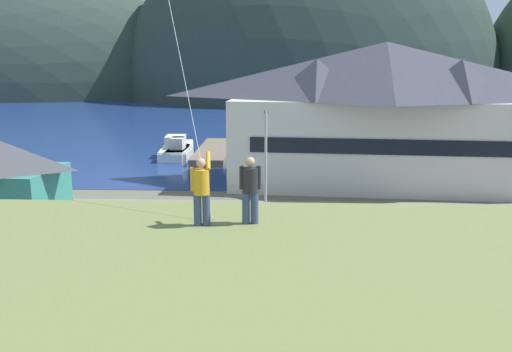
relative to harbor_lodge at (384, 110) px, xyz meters
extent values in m
plane|color=#66604C|center=(-9.67, -20.85, -5.84)|extent=(600.00, 600.00, 0.00)
cube|color=gray|center=(-9.67, -15.85, -5.79)|extent=(40.00, 20.00, 0.10)
cube|color=navy|center=(-9.67, 39.15, -5.82)|extent=(360.00, 84.00, 0.03)
ellipsoid|color=#2D3D33|center=(-0.97, 95.59, -5.84)|extent=(89.58, 73.19, 92.97)
cube|color=beige|center=(0.01, 0.10, -2.46)|extent=(23.72, 11.15, 6.77)
cube|color=black|center=(-0.37, -4.61, -2.12)|extent=(19.54, 1.63, 1.10)
pyramid|color=#3D3D47|center=(0.01, 0.10, 3.03)|extent=(25.18, 12.19, 4.21)
pyramid|color=#3D3D47|center=(-5.29, -1.12, 2.42)|extent=(5.54, 5.54, 2.95)
pyramid|color=#3D3D47|center=(5.05, -1.94, 2.42)|extent=(5.54, 5.54, 2.95)
cube|color=#338475|center=(-24.19, -12.28, -4.06)|extent=(6.66, 5.29, 3.56)
cube|color=#70604C|center=(-14.68, 12.56, -5.49)|extent=(3.20, 13.57, 0.70)
cube|color=silver|center=(-17.89, 10.23, -5.39)|extent=(2.02, 5.71, 0.90)
cube|color=white|center=(-17.89, 10.23, -4.86)|extent=(1.96, 5.54, 0.16)
cube|color=silver|center=(-17.91, 9.81, -4.23)|extent=(1.33, 1.74, 1.10)
cube|color=#A8A399|center=(-11.35, 14.91, -5.39)|extent=(2.18, 6.30, 0.90)
cube|color=#B7B2A8|center=(-11.35, 14.91, -4.86)|extent=(2.11, 6.11, 0.16)
cube|color=silver|center=(-11.37, 14.44, -4.23)|extent=(1.45, 1.91, 1.10)
cube|color=silver|center=(-18.41, 11.72, -5.39)|extent=(3.34, 8.67, 0.90)
cube|color=white|center=(-18.41, 11.72, -4.86)|extent=(3.24, 8.41, 0.16)
cube|color=silver|center=(-18.36, 11.09, -4.23)|extent=(2.09, 2.68, 1.10)
cube|color=silver|center=(-3.96, -21.12, -5.02)|extent=(4.29, 2.01, 0.80)
cube|color=beige|center=(-4.11, -21.12, -4.27)|extent=(2.18, 1.70, 0.70)
cube|color=black|center=(-4.11, -21.12, -4.30)|extent=(2.22, 1.74, 0.32)
cylinder|color=black|center=(-2.65, -22.11, -5.42)|extent=(0.65, 0.25, 0.64)
cylinder|color=black|center=(-2.56, -20.28, -5.42)|extent=(0.65, 0.25, 0.64)
cylinder|color=black|center=(-5.37, -21.97, -5.42)|extent=(0.65, 0.25, 0.64)
cylinder|color=black|center=(-5.28, -20.14, -5.42)|extent=(0.65, 0.25, 0.64)
cube|color=black|center=(-19.19, -20.17, -5.02)|extent=(4.22, 1.85, 0.80)
cube|color=black|center=(-19.34, -20.17, -4.27)|extent=(2.12, 1.62, 0.70)
cube|color=black|center=(-19.34, -20.17, -4.30)|extent=(2.16, 1.66, 0.32)
cylinder|color=black|center=(-17.82, -21.07, -5.42)|extent=(0.64, 0.23, 0.64)
cylinder|color=black|center=(-17.84, -19.23, -5.42)|extent=(0.64, 0.23, 0.64)
cylinder|color=black|center=(-20.57, -19.26, -5.42)|extent=(0.64, 0.23, 0.64)
cube|color=#9EA3A8|center=(1.85, -19.78, -5.02)|extent=(4.27, 1.97, 0.80)
cube|color=gray|center=(2.00, -19.79, -4.27)|extent=(2.16, 1.68, 0.70)
cube|color=black|center=(2.00, -19.79, -4.30)|extent=(2.21, 1.72, 0.32)
cylinder|color=black|center=(0.52, -18.81, -5.42)|extent=(0.65, 0.25, 0.64)
cylinder|color=black|center=(0.45, -20.65, -5.42)|extent=(0.65, 0.25, 0.64)
cube|color=silver|center=(-7.74, -14.69, -5.02)|extent=(4.30, 2.04, 0.80)
cube|color=beige|center=(-7.59, -14.70, -4.27)|extent=(2.19, 1.72, 0.70)
cube|color=black|center=(-7.59, -14.70, -4.30)|extent=(2.23, 1.75, 0.32)
cylinder|color=black|center=(-9.05, -13.69, -5.42)|extent=(0.65, 0.26, 0.64)
cylinder|color=black|center=(-9.16, -15.52, -5.42)|extent=(0.65, 0.26, 0.64)
cylinder|color=black|center=(-6.33, -13.85, -5.42)|extent=(0.65, 0.26, 0.64)
cylinder|color=black|center=(-6.43, -15.68, -5.42)|extent=(0.65, 0.26, 0.64)
cube|color=#B28923|center=(3.58, -13.95, -5.02)|extent=(4.26, 1.94, 0.80)
cube|color=olive|center=(3.43, -13.95, -4.27)|extent=(2.15, 1.67, 0.70)
cube|color=black|center=(3.43, -13.95, -4.30)|extent=(2.19, 1.70, 0.32)
cylinder|color=black|center=(4.92, -12.98, -5.42)|extent=(0.65, 0.24, 0.64)
cylinder|color=black|center=(2.25, -14.91, -5.42)|extent=(0.65, 0.24, 0.64)
cylinder|color=black|center=(2.19, -13.07, -5.42)|extent=(0.65, 0.24, 0.64)
cylinder|color=#ADADB2|center=(-8.83, -10.35, -2.39)|extent=(0.16, 0.16, 6.70)
cube|color=#4C4C51|center=(-8.83, -10.00, 0.86)|extent=(0.24, 0.70, 0.20)
cylinder|color=#384770|center=(-10.07, -29.59, 0.33)|extent=(0.20, 0.20, 0.82)
cylinder|color=#384770|center=(-9.85, -29.56, 0.33)|extent=(0.20, 0.20, 0.82)
cylinder|color=gold|center=(-9.96, -29.57, 1.06)|extent=(0.40, 0.40, 0.64)
sphere|color=tan|center=(-9.96, -29.57, 1.54)|extent=(0.24, 0.24, 0.24)
cylinder|color=gold|center=(-9.80, -29.37, 1.56)|extent=(0.18, 0.56, 0.43)
cylinder|color=gold|center=(-10.18, -29.60, 1.13)|extent=(0.11, 0.11, 0.60)
cylinder|color=#384770|center=(-8.85, -29.36, 0.33)|extent=(0.20, 0.20, 0.82)
cylinder|color=#384770|center=(-8.63, -29.34, 0.33)|extent=(0.20, 0.20, 0.82)
cylinder|color=#232328|center=(-8.74, -29.35, 1.06)|extent=(0.40, 0.40, 0.64)
sphere|color=tan|center=(-8.74, -29.35, 1.54)|extent=(0.24, 0.24, 0.24)
cylinder|color=#232328|center=(-8.96, -29.37, 1.13)|extent=(0.11, 0.11, 0.60)
cylinder|color=#232328|center=(-8.52, -29.33, 1.13)|extent=(0.11, 0.11, 0.60)
cylinder|color=silver|center=(-11.33, -26.02, 5.74)|extent=(3.26, 6.63, 11.66)
camera|label=1|loc=(-8.01, -43.01, 4.17)|focal=38.86mm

